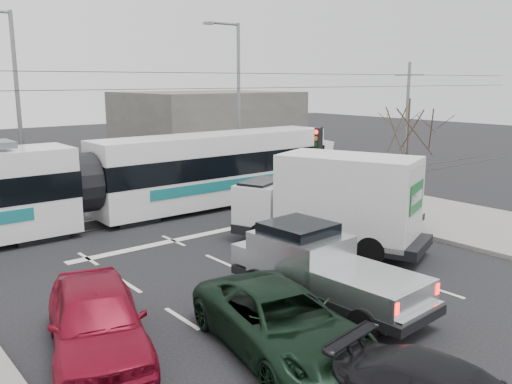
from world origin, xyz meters
TOP-DOWN VIEW (x-y plane):
  - ground at (0.00, 0.00)m, footprint 120.00×120.00m
  - sidewalk_right at (9.00, 0.00)m, footprint 6.00×60.00m
  - rails at (0.00, 10.00)m, footprint 60.00×1.60m
  - building_right at (12.00, 24.00)m, footprint 12.00×10.00m
  - bare_tree at (7.60, 2.50)m, footprint 2.40×2.40m
  - traffic_signal at (6.47, 6.50)m, footprint 0.44×0.44m
  - street_lamp_near at (7.31, 14.00)m, footprint 2.38×0.25m
  - street_lamp_far at (-4.19, 16.00)m, footprint 2.38×0.25m
  - catenary at (0.00, 10.00)m, footprint 60.00×0.20m
  - tram at (-3.62, 9.78)m, footprint 24.97×2.58m
  - silver_pickup at (-1.60, -1.40)m, footprint 2.33×5.81m
  - box_truck at (2.16, 1.64)m, footprint 4.62×7.13m
  - navy_pickup at (5.07, 3.44)m, footprint 3.35×5.51m
  - green_car at (-4.19, -2.84)m, footprint 3.32×5.52m
  - red_car at (-7.38, -0.45)m, footprint 3.34×5.25m

SIDE VIEW (x-z plane):
  - ground at x=0.00m, z-range 0.00..0.00m
  - rails at x=0.00m, z-range 0.00..0.03m
  - sidewalk_right at x=9.00m, z-range 0.00..0.15m
  - green_car at x=-4.19m, z-range 0.00..1.43m
  - red_car at x=-7.38m, z-range 0.00..1.67m
  - silver_pickup at x=-1.60m, z-range -0.01..2.06m
  - navy_pickup at x=5.07m, z-range -0.01..2.17m
  - box_truck at x=2.16m, z-range -0.02..3.36m
  - tram at x=-3.62m, z-range -0.74..4.36m
  - building_right at x=12.00m, z-range 0.00..5.00m
  - traffic_signal at x=6.47m, z-range 0.94..4.54m
  - bare_tree at x=7.60m, z-range 1.29..6.29m
  - catenary at x=0.00m, z-range 0.38..7.38m
  - street_lamp_near at x=7.31m, z-range 0.61..9.61m
  - street_lamp_far at x=-4.19m, z-range 0.61..9.61m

